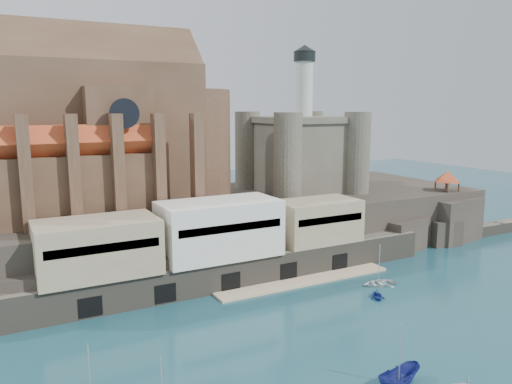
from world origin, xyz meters
name	(u,v)px	position (x,y,z in m)	size (l,w,h in m)	color
ground	(372,329)	(0.00, 0.00, 0.00)	(300.00, 300.00, 0.00)	#17424D
promontory	(232,224)	(-0.19, 39.37, 4.92)	(100.00, 36.00, 10.00)	black
quay	(219,246)	(-10.19, 23.07, 6.07)	(70.00, 12.00, 13.05)	#5D574A
church	(95,136)	(-24.13, 41.85, 22.13)	(47.00, 25.93, 30.51)	#493222
castle_keep	(300,150)	(16.08, 41.08, 18.31)	(21.20, 21.20, 29.30)	#4C493C
rock_outcrop	(445,220)	(42.00, 25.84, 4.02)	(14.50, 10.50, 8.70)	black
pavilion	(448,178)	(42.00, 26.00, 12.73)	(6.40, 6.40, 5.40)	#493222
boat_6	(378,285)	(11.21, 11.43, 0.00)	(3.77, 1.09, 5.27)	silver
boat_7	(377,298)	(7.28, 7.35, 0.00)	(2.68, 1.63, 3.10)	navy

